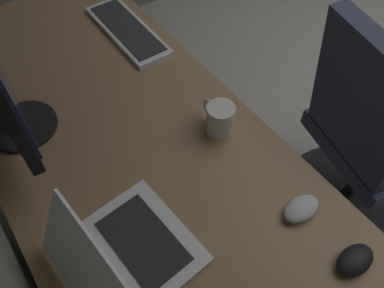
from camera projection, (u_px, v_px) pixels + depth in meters
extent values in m
cube|color=#936D47|center=(177.00, 207.00, 1.01)|extent=(2.31, 0.75, 0.03)
cylinder|color=silver|center=(110.00, 52.00, 1.95)|extent=(0.05, 0.05, 0.70)
cube|color=#936D47|center=(167.00, 255.00, 1.31)|extent=(0.40, 0.50, 0.69)
cube|color=silver|center=(225.00, 216.00, 1.40)|extent=(0.37, 0.01, 0.61)
cylinder|color=black|center=(24.00, 126.00, 1.15)|extent=(0.20, 0.20, 0.01)
cylinder|color=black|center=(17.00, 113.00, 1.11)|extent=(0.04, 0.04, 0.10)
cube|color=white|center=(143.00, 242.00, 0.93)|extent=(0.30, 0.23, 0.01)
cube|color=#262628|center=(143.00, 241.00, 0.92)|extent=(0.24, 0.15, 0.00)
cube|color=white|center=(82.00, 267.00, 0.79)|extent=(0.29, 0.12, 0.18)
cube|color=#330F14|center=(82.00, 267.00, 0.79)|extent=(0.26, 0.10, 0.15)
cube|color=silver|center=(127.00, 30.00, 1.43)|extent=(0.42, 0.14, 0.02)
cube|color=#2D2D30|center=(127.00, 28.00, 1.42)|extent=(0.38, 0.11, 0.00)
ellipsoid|color=black|center=(355.00, 260.00, 0.89)|extent=(0.06, 0.10, 0.03)
ellipsoid|color=silver|center=(301.00, 209.00, 0.97)|extent=(0.06, 0.10, 0.03)
cylinder|color=silver|center=(220.00, 120.00, 1.11)|extent=(0.08, 0.08, 0.10)
torus|color=silver|center=(209.00, 107.00, 1.13)|extent=(0.06, 0.01, 0.06)
cube|color=#383D56|center=(380.00, 140.00, 1.47)|extent=(0.52, 0.51, 0.07)
cube|color=#383D56|center=(361.00, 104.00, 1.19)|extent=(0.41, 0.21, 0.50)
cylinder|color=black|center=(360.00, 171.00, 1.64)|extent=(0.05, 0.05, 0.37)
cylinder|color=black|center=(345.00, 195.00, 1.80)|extent=(0.56, 0.56, 0.03)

